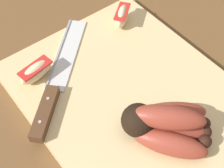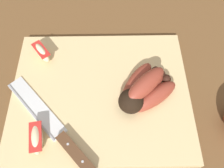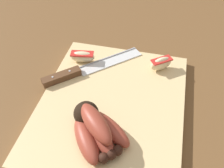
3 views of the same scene
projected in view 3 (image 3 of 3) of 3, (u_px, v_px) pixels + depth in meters
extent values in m
plane|color=brown|center=(103.00, 112.00, 0.60)|extent=(6.00, 6.00, 0.00)
cube|color=#DBBC84|center=(111.00, 105.00, 0.60)|extent=(0.41, 0.33, 0.02)
sphere|color=black|center=(86.00, 114.00, 0.54)|extent=(0.05, 0.05, 0.05)
ellipsoid|color=brown|center=(86.00, 139.00, 0.51)|extent=(0.12, 0.10, 0.04)
sphere|color=black|center=(103.00, 158.00, 0.48)|extent=(0.02, 0.02, 0.02)
ellipsoid|color=brown|center=(98.00, 134.00, 0.52)|extent=(0.11, 0.11, 0.04)
sphere|color=black|center=(111.00, 154.00, 0.48)|extent=(0.02, 0.02, 0.02)
ellipsoid|color=brown|center=(109.00, 128.00, 0.52)|extent=(0.10, 0.12, 0.04)
sphere|color=black|center=(117.00, 150.00, 0.49)|extent=(0.02, 0.02, 0.02)
ellipsoid|color=brown|center=(96.00, 123.00, 0.50)|extent=(0.11, 0.11, 0.04)
cube|color=silver|center=(110.00, 61.00, 0.70)|extent=(0.15, 0.16, 0.00)
cube|color=#99999E|center=(108.00, 57.00, 0.70)|extent=(0.12, 0.13, 0.00)
cube|color=#51331E|center=(62.00, 77.00, 0.64)|extent=(0.08, 0.09, 0.02)
cylinder|color=#B2B2B7|center=(53.00, 77.00, 0.63)|extent=(0.01, 0.01, 0.00)
cylinder|color=#B2B2B7|center=(70.00, 71.00, 0.64)|extent=(0.01, 0.01, 0.00)
ellipsoid|color=beige|center=(161.00, 64.00, 0.66)|extent=(0.05, 0.06, 0.04)
cube|color=red|center=(162.00, 60.00, 0.65)|extent=(0.05, 0.06, 0.00)
ellipsoid|color=beige|center=(82.00, 57.00, 0.69)|extent=(0.03, 0.07, 0.03)
cube|color=red|center=(82.00, 54.00, 0.68)|extent=(0.03, 0.06, 0.00)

